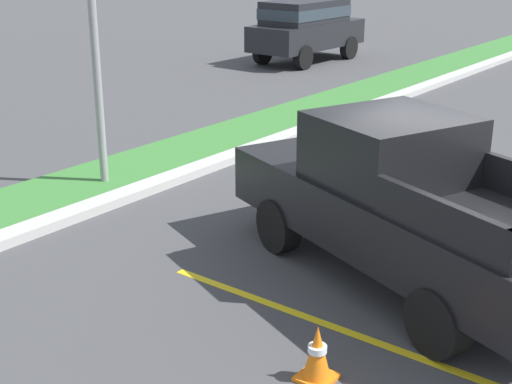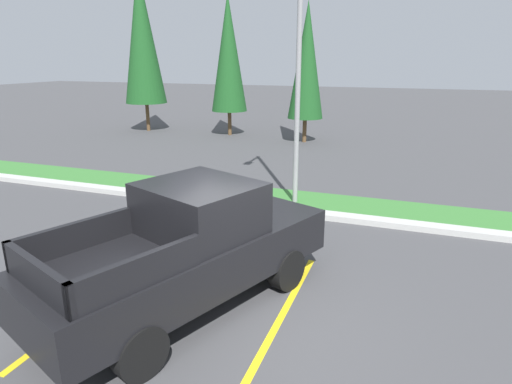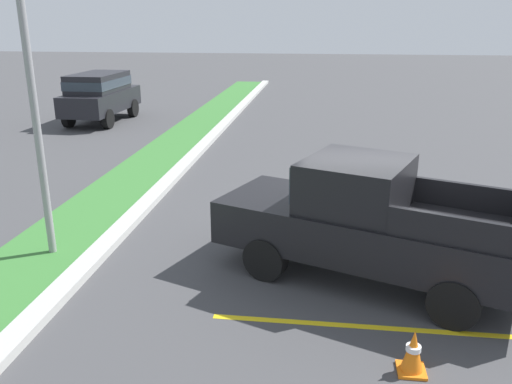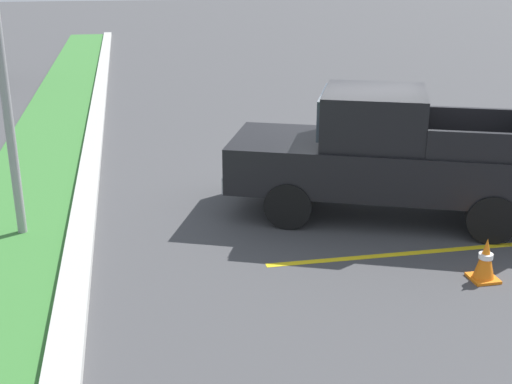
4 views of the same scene
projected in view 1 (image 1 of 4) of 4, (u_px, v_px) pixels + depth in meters
name	position (u px, v px, depth m)	size (l,w,h in m)	color
ground_plane	(431.00, 253.00, 10.08)	(120.00, 120.00, 0.00)	#424244
parking_line_near	(335.00, 327.00, 8.18)	(0.12, 4.80, 0.01)	yellow
parking_line_far	(448.00, 241.00, 10.50)	(0.12, 4.80, 0.01)	yellow
curb_strip	(170.00, 179.00, 12.93)	(56.00, 0.40, 0.15)	#B2B2AD
grass_median	(128.00, 170.00, 13.57)	(56.00, 1.80, 0.06)	#387533
pickup_truck_main	(401.00, 202.00, 9.03)	(3.69, 5.54, 2.10)	black
suv_distant	(306.00, 26.00, 24.90)	(4.64, 2.04, 2.10)	black
traffic_cone	(317.00, 354.00, 7.14)	(0.36, 0.36, 0.60)	orange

